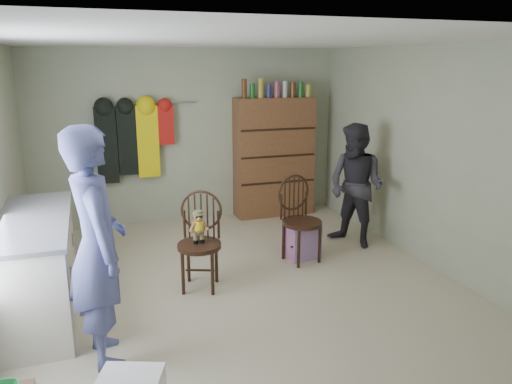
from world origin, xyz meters
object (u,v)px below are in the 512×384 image
object	(u,v)px
dresser	(274,156)
counter	(37,266)
chair_far	(299,215)
chair_front	(200,235)

from	to	relation	value
dresser	counter	bearing A→B (deg)	-144.32
counter	dresser	bearing A→B (deg)	35.68
counter	chair_far	bearing A→B (deg)	9.22
dresser	chair_front	bearing A→B (deg)	-126.84
chair_front	dresser	size ratio (longest dim) A/B	0.49
counter	chair_front	world-z (taller)	chair_front
chair_far	dresser	world-z (taller)	dresser
counter	dresser	world-z (taller)	dresser
counter	chair_far	world-z (taller)	chair_far
chair_front	dresser	distance (m)	2.77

